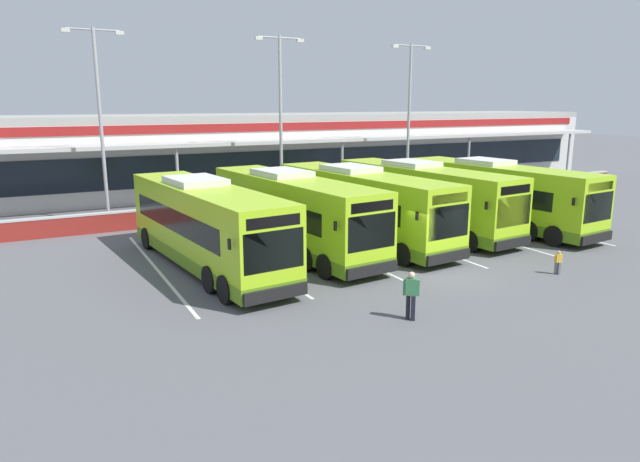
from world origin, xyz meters
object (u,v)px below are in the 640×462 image
coach_bus_leftmost (206,227)px  pedestrian_near_bin (411,294)px  lamp_post_west (100,114)px  lamp_post_centre (281,113)px  pedestrian_child (558,262)px  coach_bus_left_centre (293,214)px  coach_bus_right_centre (423,199)px  lamp_post_east (409,112)px  coach_bus_centre (361,207)px  coach_bus_rightmost (497,196)px

coach_bus_leftmost → pedestrian_near_bin: (4.12, -8.98, -0.91)m
lamp_post_west → lamp_post_centre: size_ratio=1.00×
pedestrian_child → coach_bus_left_centre: bearing=133.1°
coach_bus_right_centre → coach_bus_left_centre: bearing=-175.6°
coach_bus_right_centre → lamp_post_east: lamp_post_east is taller
coach_bus_leftmost → lamp_post_centre: bearing=52.5°
coach_bus_leftmost → lamp_post_centre: (8.26, 10.77, 4.50)m
coach_bus_left_centre → coach_bus_right_centre: same height
pedestrian_child → lamp_post_west: 25.29m
lamp_post_centre → coach_bus_leftmost: bearing=-127.5°
pedestrian_child → lamp_post_east: bearing=72.2°
coach_bus_left_centre → coach_bus_centre: (3.89, 0.11, 0.00)m
coach_bus_left_centre → pedestrian_near_bin: (-0.34, -9.85, -0.91)m
lamp_post_centre → lamp_post_east: size_ratio=1.00×
coach_bus_left_centre → coach_bus_centre: 3.89m
coach_bus_left_centre → lamp_post_centre: lamp_post_centre is taller
coach_bus_left_centre → pedestrian_near_bin: size_ratio=7.62×
coach_bus_centre → lamp_post_centre: (-0.08, 9.79, 4.50)m
coach_bus_left_centre → lamp_post_east: size_ratio=1.12×
coach_bus_leftmost → lamp_post_east: bearing=30.9°
coach_bus_centre → coach_bus_leftmost: bearing=-173.3°
lamp_post_west → coach_bus_leftmost: bearing=-78.3°
pedestrian_child → lamp_post_west: size_ratio=0.09×
coach_bus_centre → lamp_post_east: (10.17, 10.09, 4.50)m
coach_bus_centre → pedestrian_child: coach_bus_centre is taller
coach_bus_left_centre → lamp_post_east: (14.06, 10.20, 4.50)m
coach_bus_leftmost → coach_bus_left_centre: 4.54m
lamp_post_west → pedestrian_near_bin: bearing=-72.5°
coach_bus_left_centre → pedestrian_near_bin: 9.89m
coach_bus_leftmost → coach_bus_rightmost: (16.95, 0.38, 0.00)m
lamp_post_west → lamp_post_east: (20.98, -0.78, 0.00)m
lamp_post_east → lamp_post_centre: bearing=-178.3°
lamp_post_east → pedestrian_near_bin: bearing=-125.7°
coach_bus_centre → coach_bus_right_centre: size_ratio=1.00×
coach_bus_leftmost → lamp_post_east: (18.52, 11.07, 4.50)m
coach_bus_centre → lamp_post_west: (-10.80, 10.86, 4.50)m
coach_bus_leftmost → coach_bus_right_centre: (12.59, 1.49, 0.00)m
coach_bus_left_centre → lamp_post_east: 17.94m
coach_bus_rightmost → lamp_post_east: 11.70m
coach_bus_leftmost → lamp_post_centre: 14.30m
pedestrian_child → lamp_post_centre: 19.82m
pedestrian_near_bin → pedestrian_child: bearing=8.5°
coach_bus_right_centre → pedestrian_near_bin: size_ratio=7.62×
pedestrian_near_bin → lamp_post_centre: size_ratio=0.15×
pedestrian_child → pedestrian_near_bin: size_ratio=0.62×
lamp_post_centre → pedestrian_child: bearing=-77.1°
coach_bus_rightmost → lamp_post_west: lamp_post_west is taller
lamp_post_west → lamp_post_centre: same height
pedestrian_child → lamp_post_centre: (-4.23, 18.49, 5.75)m
coach_bus_rightmost → coach_bus_left_centre: bearing=177.7°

